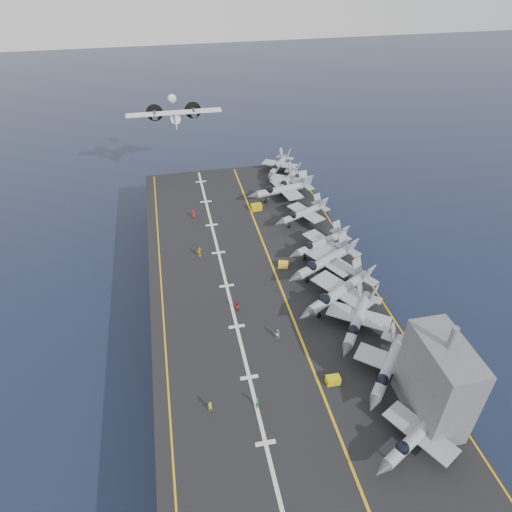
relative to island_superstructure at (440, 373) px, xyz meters
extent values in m
plane|color=#142135|center=(-15.00, 30.00, -17.90)|extent=(500.00, 500.00, 0.00)
cube|color=#56595E|center=(-15.00, 30.00, -12.90)|extent=(36.00, 90.00, 10.00)
cube|color=black|center=(-15.00, 30.00, -7.70)|extent=(38.00, 92.00, 0.40)
cube|color=gold|center=(-12.00, 30.00, -7.48)|extent=(0.35, 90.00, 0.02)
cube|color=silver|center=(-21.00, 30.00, -7.48)|extent=(0.50, 90.00, 0.02)
cube|color=gold|center=(-32.00, 30.00, -7.48)|extent=(0.25, 90.00, 0.02)
cube|color=gold|center=(3.50, 30.00, -7.48)|extent=(0.25, 90.00, 0.02)
imported|color=gold|center=(-26.89, 5.86, -6.65)|extent=(1.18, 0.95, 1.70)
imported|color=#B21919|center=(-20.36, 23.56, -6.60)|extent=(1.14, 1.29, 1.81)
imported|color=yellow|center=(-24.57, 39.55, -6.51)|extent=(1.42, 1.35, 1.97)
imported|color=#B21919|center=(-24.38, 53.75, -6.65)|extent=(1.22, 1.06, 1.70)
imported|color=#1E882C|center=(-20.90, 5.10, -6.62)|extent=(0.85, 1.15, 1.75)
imported|color=silver|center=(-15.46, 16.41, -6.67)|extent=(1.10, 0.83, 1.67)
camera|label=1|loc=(-28.48, -29.96, 42.84)|focal=32.00mm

